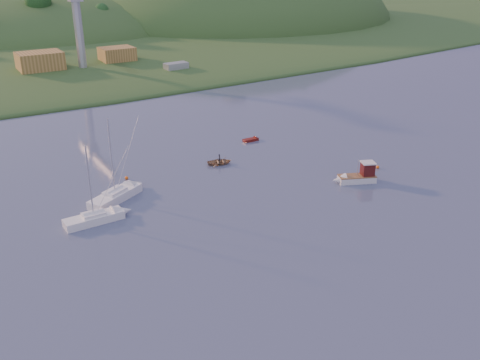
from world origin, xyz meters
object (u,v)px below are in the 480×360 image
fishing_boat (354,177)px  red_tender (254,139)px  sailboat_far (115,195)px  sailboat_near (94,218)px  canoe (220,162)px

fishing_boat → red_tender: size_ratio=2.02×
sailboat_far → fishing_boat: bearing=-50.2°
fishing_boat → sailboat_far: sailboat_far is taller
fishing_boat → sailboat_far: bearing=1.8°
fishing_boat → red_tender: fishing_boat is taller
fishing_boat → sailboat_near: size_ratio=0.65×
sailboat_near → sailboat_far: bearing=45.6°
sailboat_near → canoe: sailboat_near is taller
sailboat_near → sailboat_far: size_ratio=0.88×
fishing_boat → canoe: bearing=-28.3°
sailboat_far → canoe: (18.59, 3.95, -0.34)m
sailboat_far → red_tender: sailboat_far is taller
canoe → fishing_boat: bearing=-126.3°
canoe → sailboat_far: bearing=117.6°
fishing_boat → sailboat_near: 36.97m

